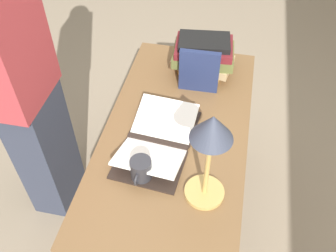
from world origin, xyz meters
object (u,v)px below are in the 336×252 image
Objects in this scene: book_stack_tall at (203,55)px; person_reader at (25,92)px; book_standing_upright at (199,71)px; open_book at (158,140)px; coffee_mug at (141,170)px; reading_lamp at (211,141)px.

person_reader reaches higher than book_stack_tall.
open_book is at bearing -18.04° from book_standing_upright.
reading_lamp is at bearing 84.63° from coffee_mug.
open_book is 0.66m from person_reader.
person_reader is (0.27, -0.76, -0.04)m from book_standing_upright.
book_stack_tall reaches higher than coffee_mug.
open_book is at bearing -100.19° from person_reader.
reading_lamp reaches higher than book_stack_tall.
book_standing_upright is at bearing -70.83° from person_reader.
coffee_mug is at bearing -11.01° from book_stack_tall.
coffee_mug is (0.57, -0.14, -0.06)m from book_standing_upright.
book_stack_tall is 0.73m from coffee_mug.
book_stack_tall is 0.19× the size of person_reader.
open_book is 0.19m from coffee_mug.
person_reader is (-0.12, -0.65, 0.05)m from open_book.
book_standing_upright is at bearing 166.25° from coffee_mug.
book_standing_upright is at bearing 168.01° from open_book.
person_reader is at bearing -110.30° from reading_lamp.
book_standing_upright is (-0.38, 0.12, 0.09)m from open_book.
open_book is 0.55m from book_stack_tall.
reading_lamp is (0.74, 0.11, 0.20)m from book_stack_tall.
book_standing_upright is 0.63m from reading_lamp.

